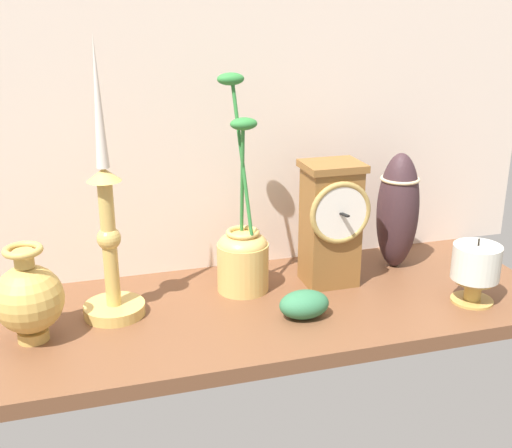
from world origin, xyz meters
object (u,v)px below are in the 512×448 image
(brass_vase_bulbous, at_px, (29,298))
(pillar_candle_front, at_px, (476,268))
(candlestick_tall_left, at_px, (109,240))
(mantel_clock, at_px, (331,222))
(tall_ceramic_vase, at_px, (398,210))
(brass_vase_jar, at_px, (241,251))

(brass_vase_bulbous, xyz_separation_m, pillar_candle_front, (0.69, -0.07, -0.01))
(pillar_candle_front, bearing_deg, candlestick_tall_left, 168.22)
(mantel_clock, distance_m, pillar_candle_front, 0.25)
(mantel_clock, relative_size, pillar_candle_front, 1.96)
(mantel_clock, xyz_separation_m, brass_vase_bulbous, (-0.49, -0.07, -0.04))
(candlestick_tall_left, distance_m, tall_ceramic_vase, 0.52)
(tall_ceramic_vase, bearing_deg, brass_vase_jar, -175.92)
(mantel_clock, bearing_deg, brass_vase_bulbous, -172.45)
(candlestick_tall_left, relative_size, pillar_candle_front, 3.92)
(brass_vase_jar, distance_m, tall_ceramic_vase, 0.31)
(mantel_clock, bearing_deg, candlestick_tall_left, -177.38)
(mantel_clock, height_order, pillar_candle_front, mantel_clock)
(pillar_candle_front, bearing_deg, brass_vase_jar, 156.74)
(pillar_candle_front, relative_size, tall_ceramic_vase, 0.51)
(candlestick_tall_left, bearing_deg, brass_vase_bulbous, -158.25)
(brass_vase_bulbous, relative_size, tall_ceramic_vase, 0.68)
(mantel_clock, height_order, candlestick_tall_left, candlestick_tall_left)
(brass_vase_bulbous, xyz_separation_m, brass_vase_jar, (0.34, 0.08, 0.00))
(brass_vase_bulbous, height_order, pillar_candle_front, brass_vase_bulbous)
(brass_vase_bulbous, bearing_deg, tall_ceramic_vase, 9.13)
(tall_ceramic_vase, bearing_deg, candlestick_tall_left, -174.01)
(mantel_clock, bearing_deg, pillar_candle_front, -34.45)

